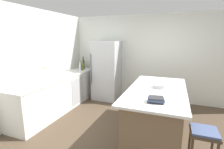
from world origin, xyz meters
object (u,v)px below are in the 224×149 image
Objects in this scene: vinegar_bottle at (83,64)px; syrup_bottle at (82,65)px; mixing_bowl at (160,86)px; soda_bottle at (80,66)px; olive_oil_bottle at (83,66)px; sink_faucet at (52,72)px; whiskey_bottle at (81,67)px; wine_bottle at (83,64)px; flower_vase at (45,77)px; kitchen_island at (156,111)px; refrigerator at (107,70)px; bar_stool at (204,138)px; cookbook_stack at (156,100)px.

syrup_bottle is (0.02, -0.09, -0.03)m from vinegar_bottle.
soda_bottle is at bearing 155.23° from mixing_bowl.
syrup_bottle is 0.87× the size of mixing_bowl.
mixing_bowl is (2.51, -1.33, -0.06)m from olive_oil_bottle.
sink_faucet reaches higher than whiskey_bottle.
sink_faucet is 0.73× the size of wine_bottle.
flower_vase is at bearing -92.63° from olive_oil_bottle.
kitchen_island is 2.92m from olive_oil_bottle.
whiskey_bottle is 1.00× the size of mixing_bowl.
sink_faucet is at bearing 100.09° from flower_vase.
kitchen_island is 1.18× the size of refrigerator.
sink_faucet is at bearing -96.79° from soda_bottle.
wine_bottle reaches higher than syrup_bottle.
bar_stool is 3.86m from soda_bottle.
refrigerator is at bearing 9.41° from olive_oil_bottle.
soda_bottle is at bearing 83.21° from sink_faucet.
kitchen_island reaches higher than bar_stool.
whiskey_bottle is at bearing -110.37° from olive_oil_bottle.
olive_oil_bottle is (0.14, -0.20, 0.02)m from syrup_bottle.
wine_bottle is at bearing 92.14° from whiskey_bottle.
soda_bottle is at bearing -81.69° from wine_bottle.
refrigerator reaches higher than syrup_bottle.
wine_bottle reaches higher than vinegar_bottle.
bar_stool is at bearing -36.06° from wine_bottle.
kitchen_island is 7.68× the size of whiskey_bottle.
flower_vase is 1.02× the size of soda_bottle.
cookbook_stack is at bearing -42.27° from vinegar_bottle.
refrigerator is 6.06× the size of sink_faucet.
flower_vase is (-2.55, -0.18, 0.54)m from kitchen_island.
refrigerator is at bearing 21.28° from soda_bottle.
sink_faucet is 0.92× the size of soda_bottle.
whiskey_bottle is (-2.51, 1.36, 0.54)m from kitchen_island.
syrup_bottle is 0.74× the size of soda_bottle.
wine_bottle is (0.12, -0.18, 0.03)m from vinegar_bottle.
refrigerator reaches higher than olive_oil_bottle.
cookbook_stack is at bearing -52.51° from refrigerator.
vinegar_bottle reaches higher than olive_oil_bottle.
refrigerator is at bearing 127.49° from cookbook_stack.
mixing_bowl is at bearing -30.03° from syrup_bottle.
flower_vase reaches higher than whiskey_bottle.
whiskey_bottle reaches higher than syrup_bottle.
cookbook_stack is at bearing -38.89° from whiskey_bottle.
wine_bottle is 1.27× the size of soda_bottle.
bar_stool is 4.05m from wine_bottle.
sink_faucet is (-2.61, 0.15, 0.59)m from kitchen_island.
cookbook_stack is (2.69, -2.45, -0.06)m from vinegar_bottle.
whiskey_bottle is 0.86× the size of soda_bottle.
refrigerator is 0.84m from whiskey_bottle.
flower_vase reaches higher than vinegar_bottle.
refrigerator is 5.56× the size of soda_bottle.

